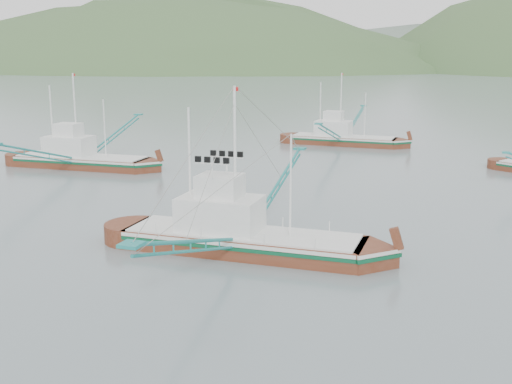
% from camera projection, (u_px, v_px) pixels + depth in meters
% --- Properties ---
extents(ground, '(1200.00, 1200.00, 0.00)m').
position_uv_depth(ground, '(225.00, 261.00, 40.54)').
color(ground, slate).
rests_on(ground, ground).
extents(main_boat, '(16.01, 28.93, 11.70)m').
position_uv_depth(main_boat, '(239.00, 227.00, 42.03)').
color(main_boat, '#5A2613').
rests_on(main_boat, ground).
extents(bg_boat_far, '(14.63, 26.33, 10.65)m').
position_uv_depth(bg_boat_far, '(342.00, 134.00, 89.04)').
color(bg_boat_far, '#5A2613').
rests_on(bg_boat_far, ground).
extents(bg_boat_left, '(15.57, 27.98, 11.32)m').
position_uv_depth(bg_boat_left, '(80.00, 154.00, 72.07)').
color(bg_boat_left, '#5A2613').
rests_on(bg_boat_left, ground).
extents(headland_left, '(448.00, 308.00, 210.00)m').
position_uv_depth(headland_left, '(176.00, 68.00, 429.98)').
color(headland_left, '#3C5C2F').
rests_on(headland_left, ground).
extents(ridge_distant, '(960.00, 400.00, 240.00)m').
position_uv_depth(ridge_distant, '(502.00, 64.00, 547.03)').
color(ridge_distant, slate).
rests_on(ridge_distant, ground).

